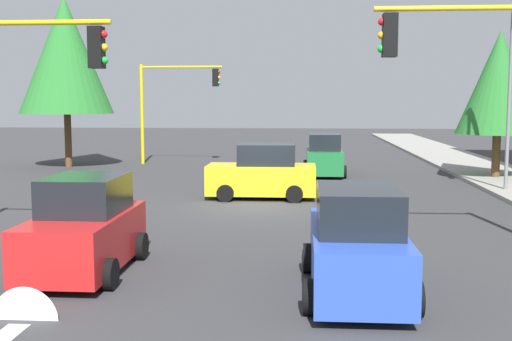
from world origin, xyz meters
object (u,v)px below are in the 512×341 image
traffic_signal_near_left (495,77)px  car_blue (357,245)px  traffic_signal_far_right (174,94)px  car_yellow (263,174)px  tree_roadside_mid (499,83)px  car_red (84,229)px  tree_opposite_side (65,55)px  traffic_signal_near_right (2,85)px  car_green (324,156)px

traffic_signal_near_left → car_blue: traffic_signal_near_left is taller
traffic_signal_far_right → car_yellow: 13.61m
tree_roadside_mid → car_red: (16.11, -13.02, -3.41)m
traffic_signal_near_left → car_blue: size_ratio=1.37×
tree_opposite_side → car_red: (20.11, 7.98, -4.98)m
car_red → traffic_signal_far_right: bearing=-173.2°
traffic_signal_far_right → traffic_signal_near_right: (20.00, 0.00, -0.02)m
traffic_signal_near_right → car_red: (2.11, 2.64, -2.99)m
tree_opposite_side → car_yellow: 15.68m
car_red → car_blue: bearing=79.3°
tree_opposite_side → car_blue: (21.13, 13.43, -4.98)m
car_blue → car_yellow: bearing=-167.7°
traffic_signal_near_left → car_red: size_ratio=1.56×
traffic_signal_near_right → car_green: (-15.29, 8.12, -2.99)m
tree_roadside_mid → car_blue: (17.13, -7.57, -3.41)m
tree_opposite_side → car_yellow: bearing=47.7°
tree_roadside_mid → car_red: 20.99m
traffic_signal_far_right → car_green: bearing=59.9°
traffic_signal_near_right → car_yellow: (-8.00, 5.67, -2.99)m
traffic_signal_near_left → car_green: 15.95m
tree_roadside_mid → car_green: tree_roadside_mid is taller
tree_opposite_side → car_blue: size_ratio=2.15×
tree_roadside_mid → car_blue: size_ratio=1.58×
car_blue → tree_opposite_side: bearing=-147.6°
traffic_signal_near_right → car_yellow: bearing=144.7°
tree_roadside_mid → tree_opposite_side: size_ratio=0.74×
car_yellow → traffic_signal_far_right: bearing=-154.7°
tree_roadside_mid → tree_opposite_side: 21.43m
tree_opposite_side → car_green: size_ratio=2.14×
car_blue → car_green: (-18.43, 0.02, 0.00)m
tree_roadside_mid → car_green: bearing=-99.7°
traffic_signal_near_left → tree_opposite_side: tree_opposite_side is taller
traffic_signal_near_right → car_red: size_ratio=1.49×
tree_opposite_side → car_blue: 25.53m
tree_opposite_side → car_green: (2.71, 13.45, -4.98)m
traffic_signal_near_left → car_yellow: size_ratio=1.46×
tree_opposite_side → car_blue: bearing=32.4°
car_blue → traffic_signal_near_right: bearing=-111.1°
car_blue → traffic_signal_near_left: bearing=133.8°
traffic_signal_far_right → car_yellow: bearing=25.3°
car_blue → car_green: bearing=179.9°
tree_roadside_mid → car_yellow: 12.15m
traffic_signal_far_right → tree_opposite_side: tree_opposite_side is taller
traffic_signal_near_right → car_blue: 9.18m
traffic_signal_near_left → traffic_signal_near_right: bearing=-90.0°
traffic_signal_far_right → car_red: (22.11, 2.65, -3.01)m
traffic_signal_far_right → car_yellow: (12.00, 5.67, -3.01)m
car_blue → tree_roadside_mid: bearing=156.2°
traffic_signal_near_left → tree_roadside_mid: bearing=162.9°
tree_roadside_mid → car_blue: tree_roadside_mid is taller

